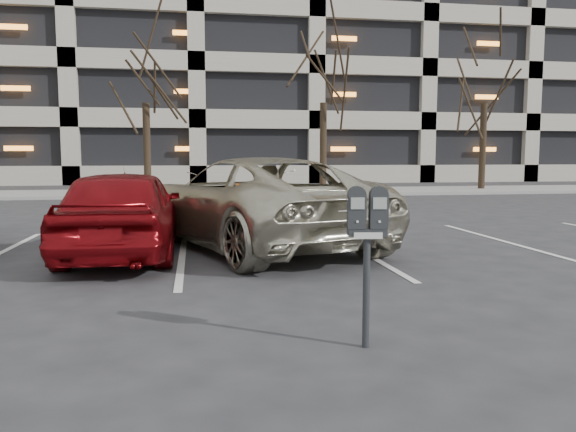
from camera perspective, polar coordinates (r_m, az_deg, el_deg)
name	(u,v)px	position (r m, az deg, el deg)	size (l,w,h in m)	color
ground	(297,283)	(6.76, 0.96, -6.78)	(140.00, 140.00, 0.00)	#28282B
sidewalk	(225,192)	(22.56, -6.40, 2.39)	(80.00, 4.00, 0.12)	gray
stall_lines	(183,253)	(8.91, -10.66, -3.70)	(16.90, 5.20, 0.00)	silver
parking_garage	(376,49)	(43.13, 8.90, 16.39)	(52.00, 20.00, 19.00)	black
tree_b	(144,46)	(22.94, -14.39, 16.43)	(3.47, 3.47, 7.88)	black
tree_c	(324,47)	(23.48, 3.66, 16.80)	(3.57, 3.57, 8.12)	black
tree_d	(486,49)	(25.97, 19.49, 15.72)	(3.65, 3.65, 8.30)	black
parking_meter	(367,227)	(4.39, 8.06, -1.14)	(0.33, 0.17, 1.25)	black
suv_silver	(254,202)	(9.37, -3.48, 1.42)	(4.21, 5.89, 1.50)	beige
car_red	(124,212)	(8.78, -16.31, 0.43)	(1.60, 3.97, 1.35)	maroon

